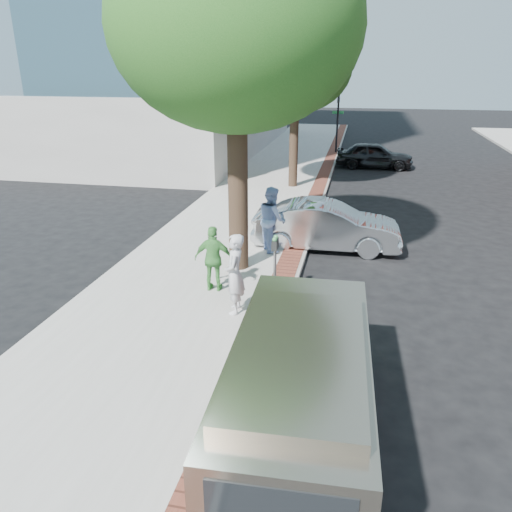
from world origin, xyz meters
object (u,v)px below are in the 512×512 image
(bg_car, at_px, (374,155))
(person_green, at_px, (214,259))
(parking_meter, at_px, (275,253))
(person_gray, at_px, (235,274))
(van, at_px, (300,380))
(person_officer, at_px, (272,219))
(sedan_silver, at_px, (327,226))

(bg_car, bearing_deg, person_green, 168.14)
(parking_meter, xyz_separation_m, person_green, (-1.49, -0.08, -0.24))
(parking_meter, bearing_deg, person_gray, -122.38)
(bg_car, xyz_separation_m, van, (-1.38, -22.19, 0.30))
(parking_meter, bearing_deg, bg_car, 81.70)
(person_officer, bearing_deg, parking_meter, 164.38)
(parking_meter, distance_m, person_officer, 3.10)
(person_officer, height_order, van, person_officer)
(person_gray, bearing_deg, bg_car, 162.88)
(person_green, bearing_deg, person_gray, 124.24)
(person_officer, height_order, sedan_silver, person_officer)
(person_gray, height_order, person_officer, person_officer)
(person_gray, height_order, sedan_silver, person_gray)
(van, bearing_deg, person_green, 118.00)
(person_gray, distance_m, bg_car, 18.93)
(sedan_silver, bearing_deg, person_gray, 160.40)
(person_gray, xyz_separation_m, person_green, (-0.78, 1.04, -0.10))
(bg_car, height_order, van, van)
(parking_meter, distance_m, person_green, 1.51)
(person_green, height_order, bg_car, person_green)
(parking_meter, xyz_separation_m, person_officer, (-0.62, 3.04, -0.10))
(parking_meter, xyz_separation_m, van, (1.18, -4.66, -0.20))
(parking_meter, distance_m, van, 4.81)
(person_officer, height_order, person_green, person_officer)
(parking_meter, xyz_separation_m, sedan_silver, (0.94, 3.88, -0.47))
(sedan_silver, bearing_deg, person_green, 147.12)
(person_gray, height_order, bg_car, person_gray)
(person_gray, distance_m, van, 4.01)
(bg_car, bearing_deg, parking_meter, 172.77)
(person_gray, height_order, person_green, person_gray)
(person_officer, height_order, bg_car, person_officer)
(parking_meter, distance_m, bg_car, 17.73)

